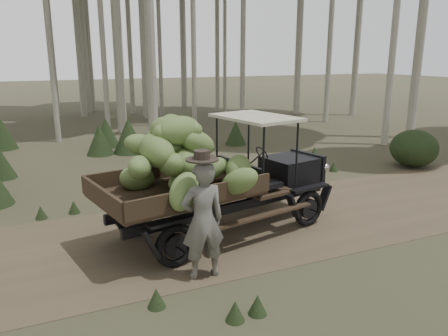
{
  "coord_description": "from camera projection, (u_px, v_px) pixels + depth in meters",
  "views": [
    {
      "loc": [
        -3.07,
        -7.71,
        3.51
      ],
      "look_at": [
        0.32,
        -0.05,
        1.33
      ],
      "focal_mm": 35.0,
      "sensor_mm": 36.0,
      "label": 1
    }
  ],
  "objects": [
    {
      "name": "ground",
      "position": [
        209.0,
        232.0,
        8.91
      ],
      "size": [
        120.0,
        120.0,
        0.0
      ],
      "primitive_type": "plane",
      "color": "#473D2B",
      "rests_on": "ground"
    },
    {
      "name": "dirt_track",
      "position": [
        209.0,
        232.0,
        8.91
      ],
      "size": [
        70.0,
        4.0,
        0.01
      ],
      "primitive_type": "cube",
      "color": "brown",
      "rests_on": "ground"
    },
    {
      "name": "banana_truck",
      "position": [
        200.0,
        165.0,
        8.28
      ],
      "size": [
        5.26,
        3.01,
        2.55
      ],
      "rotation": [
        0.0,
        0.0,
        0.2
      ],
      "color": "black",
      "rests_on": "ground"
    },
    {
      "name": "farmer",
      "position": [
        203.0,
        219.0,
        6.89
      ],
      "size": [
        0.73,
        0.54,
        2.11
      ],
      "rotation": [
        0.0,
        0.0,
        3.1
      ],
      "color": "#605F58",
      "rests_on": "ground"
    },
    {
      "name": "undergrowth",
      "position": [
        88.0,
        201.0,
        9.11
      ],
      "size": [
        20.78,
        22.8,
        1.35
      ],
      "color": "#233319",
      "rests_on": "ground"
    }
  ]
}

